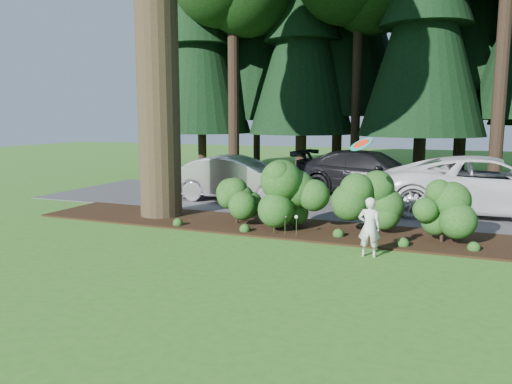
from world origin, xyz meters
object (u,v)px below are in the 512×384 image
frisbee (361,144)px  child (369,227)px  car_silver_wagon (238,178)px  car_dark_suv (370,173)px  car_white_suv (490,186)px

frisbee → child: bearing=-52.7°
frisbee → car_silver_wagon: bearing=135.9°
car_dark_suv → car_silver_wagon: bearing=132.8°
child → frisbee: 1.82m
car_white_suv → child: 6.55m
car_silver_wagon → child: 7.88m
car_silver_wagon → frisbee: 7.57m
car_dark_suv → frisbee: bearing=-164.2°
child → car_dark_suv: bearing=-84.7°
car_silver_wagon → child: bearing=-139.5°
car_silver_wagon → child: car_silver_wagon is taller
car_white_suv → frisbee: size_ratio=11.24×
frisbee → car_white_suv: bearing=62.7°
car_white_suv → child: bearing=150.8°
car_white_suv → frisbee: 6.50m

